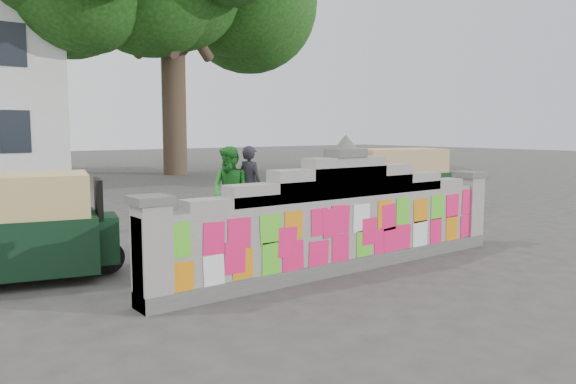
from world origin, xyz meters
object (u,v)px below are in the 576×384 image
at_px(cyclist_bike, 250,213).
at_px(pedestrian, 231,192).
at_px(cyclist_rider, 250,197).
at_px(rickshaw_left, 12,227).
at_px(rickshaw_right, 396,178).

height_order(cyclist_bike, pedestrian, pedestrian).
height_order(cyclist_rider, rickshaw_left, cyclist_rider).
relative_size(pedestrian, rickshaw_left, 0.64).
height_order(cyclist_bike, rickshaw_right, rickshaw_right).
xyz_separation_m(cyclist_bike, rickshaw_left, (-4.47, -0.94, 0.32)).
height_order(cyclist_rider, rickshaw_right, rickshaw_right).
bearing_deg(rickshaw_right, cyclist_rider, 25.64).
bearing_deg(cyclist_bike, pedestrian, 57.30).
distance_m(rickshaw_left, rickshaw_right, 9.73).
distance_m(cyclist_bike, pedestrian, 0.58).
xyz_separation_m(cyclist_rider, rickshaw_right, (5.11, 0.80, 0.06)).
bearing_deg(rickshaw_right, pedestrian, 23.88).
bearing_deg(rickshaw_left, cyclist_rider, 26.12).
distance_m(cyclist_rider, rickshaw_right, 5.17).
bearing_deg(rickshaw_left, rickshaw_right, 24.58).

